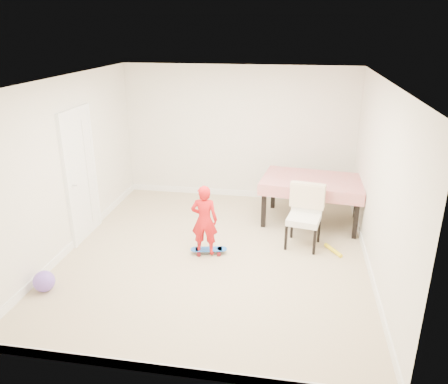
% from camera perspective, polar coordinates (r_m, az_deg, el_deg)
% --- Properties ---
extents(ground, '(5.00, 5.00, 0.00)m').
position_cam_1_polar(ground, '(6.73, -1.13, -8.13)').
color(ground, tan).
rests_on(ground, ground).
extents(ceiling, '(4.50, 5.00, 0.04)m').
position_cam_1_polar(ceiling, '(5.92, -1.32, 14.25)').
color(ceiling, white).
rests_on(ceiling, wall_back).
extents(wall_back, '(4.50, 0.04, 2.60)m').
position_cam_1_polar(wall_back, '(8.56, 1.89, 7.63)').
color(wall_back, silver).
rests_on(wall_back, ground).
extents(wall_front, '(4.50, 0.04, 2.60)m').
position_cam_1_polar(wall_front, '(4.00, -7.91, -8.80)').
color(wall_front, silver).
rests_on(wall_front, ground).
extents(wall_left, '(0.04, 5.00, 2.60)m').
position_cam_1_polar(wall_left, '(6.96, -19.61, 3.25)').
color(wall_left, silver).
rests_on(wall_left, ground).
extents(wall_right, '(0.04, 5.00, 2.60)m').
position_cam_1_polar(wall_right, '(6.21, 19.46, 1.20)').
color(wall_right, silver).
rests_on(wall_right, ground).
extents(door, '(0.11, 0.94, 2.11)m').
position_cam_1_polar(door, '(7.28, -18.20, 1.91)').
color(door, white).
rests_on(door, ground).
extents(baseboard_back, '(4.50, 0.02, 0.12)m').
position_cam_1_polar(baseboard_back, '(8.94, 1.81, -0.12)').
color(baseboard_back, white).
rests_on(baseboard_back, ground).
extents(baseboard_front, '(4.50, 0.02, 0.12)m').
position_cam_1_polar(baseboard_front, '(4.72, -7.15, -22.04)').
color(baseboard_front, white).
rests_on(baseboard_front, ground).
extents(baseboard_left, '(0.02, 5.00, 0.12)m').
position_cam_1_polar(baseboard_left, '(7.41, -18.53, -5.91)').
color(baseboard_left, white).
rests_on(baseboard_left, ground).
extents(baseboard_right, '(0.02, 5.00, 0.12)m').
position_cam_1_polar(baseboard_right, '(6.70, 18.27, -8.83)').
color(baseboard_right, white).
rests_on(baseboard_right, ground).
extents(dining_table, '(1.84, 1.28, 0.81)m').
position_cam_1_polar(dining_table, '(7.78, 11.38, -1.10)').
color(dining_table, red).
rests_on(dining_table, ground).
extents(dining_chair, '(0.64, 0.71, 0.99)m').
position_cam_1_polar(dining_chair, '(6.87, 10.40, -3.26)').
color(dining_chair, silver).
rests_on(dining_chair, ground).
extents(skateboard, '(0.59, 0.31, 0.08)m').
position_cam_1_polar(skateboard, '(6.73, -1.99, -7.73)').
color(skateboard, blue).
rests_on(skateboard, ground).
extents(child, '(0.41, 0.28, 1.09)m').
position_cam_1_polar(child, '(6.48, -2.58, -3.97)').
color(child, red).
rests_on(child, ground).
extents(balloon, '(0.28, 0.28, 0.28)m').
position_cam_1_polar(balloon, '(6.28, -22.45, -10.72)').
color(balloon, '#7854CB').
rests_on(balloon, ground).
extents(foam_toy, '(0.26, 0.37, 0.06)m').
position_cam_1_polar(foam_toy, '(6.98, 14.07, -7.39)').
color(foam_toy, yellow).
rests_on(foam_toy, ground).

